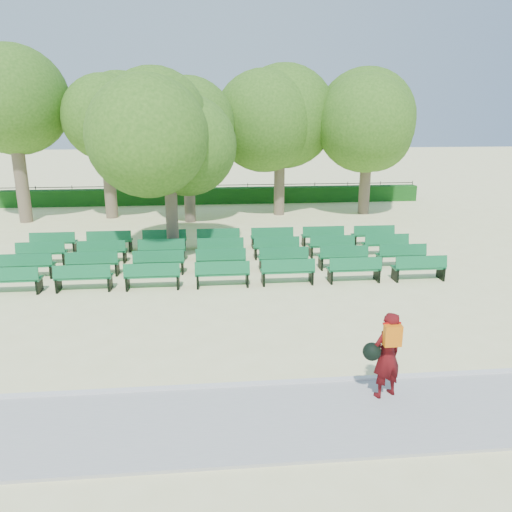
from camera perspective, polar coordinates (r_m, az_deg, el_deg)
The scene contains 9 objects.
ground at distance 15.56m, azimuth -7.70°, elevation -3.08°, with size 120.00×120.00×0.00m, color #F4EDA2.
paving at distance 8.89m, azimuth -9.32°, elevation -18.66°, with size 30.00×2.20×0.06m, color #A6A6A2.
curb at distance 9.85m, azimuth -8.92°, elevation -14.76°, with size 30.00×0.12×0.10m, color silver.
hedge at distance 29.07m, azimuth -6.84°, elevation 6.83°, with size 26.00×0.70×0.90m, color #144B15.
fence at distance 29.54m, azimuth -6.79°, elevation 6.09°, with size 26.00×0.10×1.02m, color black, non-canonical shape.
tree_line at distance 25.22m, azimuth -6.97°, elevation 4.37°, with size 21.80×6.80×7.04m, color #3B6B1C, non-canonical shape.
bench_array at distance 17.24m, azimuth -4.12°, elevation -0.76°, with size 1.66×0.60×1.03m.
tree_among at distance 17.83m, azimuth -10.00°, elevation 13.00°, with size 4.58×4.58×6.26m.
person at distance 9.39m, azimuth 14.63°, elevation -10.78°, with size 0.82×0.58×1.63m.
Camera 1 is at (0.66, -14.70, 5.07)m, focal length 35.00 mm.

